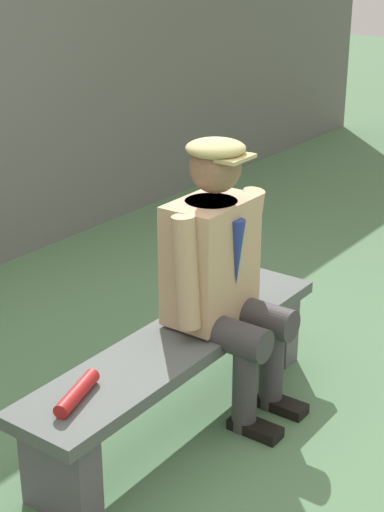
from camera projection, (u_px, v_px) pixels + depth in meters
ground_plane at (180, 421)px, 3.55m from camera, size 30.00×30.00×0.00m
bench at (179, 362)px, 3.43m from camera, size 1.74×0.37×0.43m
seated_man at (222, 270)px, 3.43m from camera, size 0.58×0.58×1.26m
rolled_magazine at (77, 393)px, 2.92m from camera, size 0.28×0.14×0.06m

